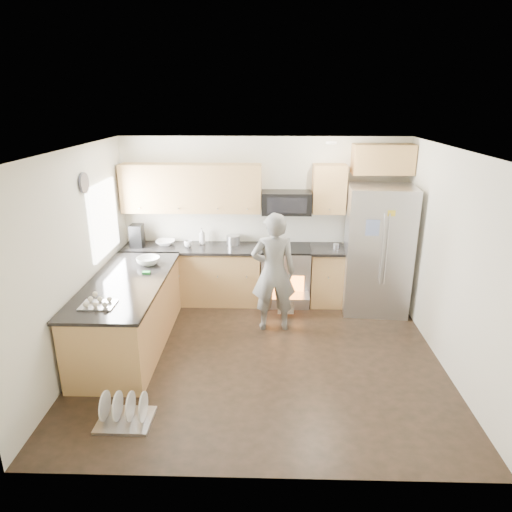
{
  "coord_description": "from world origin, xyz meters",
  "views": [
    {
      "loc": [
        0.07,
        -5.13,
        3.14
      ],
      "look_at": [
        -0.08,
        0.5,
        1.19
      ],
      "focal_mm": 32.0,
      "sensor_mm": 36.0,
      "label": 1
    }
  ],
  "objects_px": {
    "stove_range": "(285,262)",
    "dish_rack": "(125,414)",
    "person": "(274,272)",
    "refrigerator": "(377,250)"
  },
  "relations": [
    {
      "from": "stove_range",
      "to": "refrigerator",
      "type": "distance_m",
      "value": 1.43
    },
    {
      "from": "stove_range",
      "to": "person",
      "type": "distance_m",
      "value": 0.95
    },
    {
      "from": "person",
      "to": "dish_rack",
      "type": "distance_m",
      "value": 2.69
    },
    {
      "from": "stove_range",
      "to": "person",
      "type": "xyz_separation_m",
      "value": [
        -0.2,
        -0.91,
        0.18
      ]
    },
    {
      "from": "stove_range",
      "to": "refrigerator",
      "type": "relative_size",
      "value": 0.92
    },
    {
      "from": "stove_range",
      "to": "dish_rack",
      "type": "relative_size",
      "value": 3.22
    },
    {
      "from": "refrigerator",
      "to": "person",
      "type": "height_order",
      "value": "refrigerator"
    },
    {
      "from": "refrigerator",
      "to": "dish_rack",
      "type": "height_order",
      "value": "refrigerator"
    },
    {
      "from": "refrigerator",
      "to": "dish_rack",
      "type": "xyz_separation_m",
      "value": [
        -3.1,
        -2.75,
        -0.88
      ]
    },
    {
      "from": "person",
      "to": "dish_rack",
      "type": "xyz_separation_m",
      "value": [
        -1.53,
        -2.08,
        -0.76
      ]
    }
  ]
}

